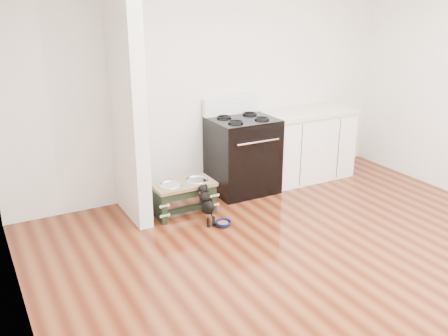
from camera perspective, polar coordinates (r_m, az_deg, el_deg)
ground at (r=4.58m, az=13.39°, el=-11.96°), size 5.00×5.00×0.00m
room_shell at (r=4.00m, az=15.20°, el=8.34°), size 5.00×5.00×5.00m
partition_wall at (r=5.27m, az=-11.05°, el=8.21°), size 0.15×0.80×2.70m
oven_range at (r=6.10m, az=2.11°, el=1.63°), size 0.76×0.69×1.14m
cabinet_run at (r=6.66m, az=9.32°, el=2.68°), size 1.24×0.64×0.91m
dog_feeder at (r=5.52m, az=-4.60°, el=-2.77°), size 0.68×0.36×0.39m
puppy at (r=5.32m, az=-2.02°, el=-4.04°), size 0.12×0.35×0.41m
floor_bowl at (r=5.32m, az=-0.11°, el=-6.38°), size 0.23×0.23×0.05m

